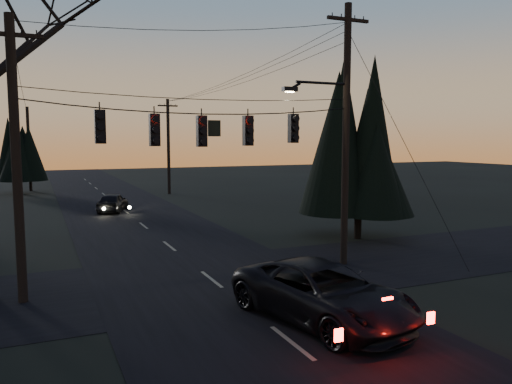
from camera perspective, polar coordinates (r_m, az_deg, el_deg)
name	(u,v)px	position (r m, az deg, el deg)	size (l,w,h in m)	color
main_road	(151,232)	(27.27, -11.92, -4.46)	(8.00, 120.00, 0.02)	black
cross_road	(211,280)	(17.84, -5.11, -9.94)	(60.00, 7.00, 0.02)	black
utility_pole_right	(343,264)	(20.22, 9.96, -8.11)	(5.00, 0.30, 10.00)	black
utility_pole_left	(23,302)	(16.99, -25.05, -11.34)	(1.80, 0.30, 8.50)	black
utility_pole_far_r	(169,194)	(45.86, -9.88, -0.22)	(1.80, 0.30, 8.50)	black
utility_pole_far_l	(31,191)	(52.49, -24.33, 0.12)	(0.30, 0.30, 8.00)	black
span_signal_assembly	(203,129)	(17.09, -6.04, 7.15)	(11.50, 0.44, 1.58)	black
evergreen_right	(360,148)	(24.96, 11.75, 4.93)	(4.01, 4.01, 7.79)	black
evergreen_dist	(18,153)	(50.17, -25.57, 4.09)	(3.95, 3.95, 6.29)	black
suv_near	(323,293)	(13.83, 7.63, -11.40)	(2.58, 5.60, 1.56)	black
sedan_oncoming_a	(113,202)	(35.24, -16.06, -1.16)	(1.53, 3.80, 1.30)	black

